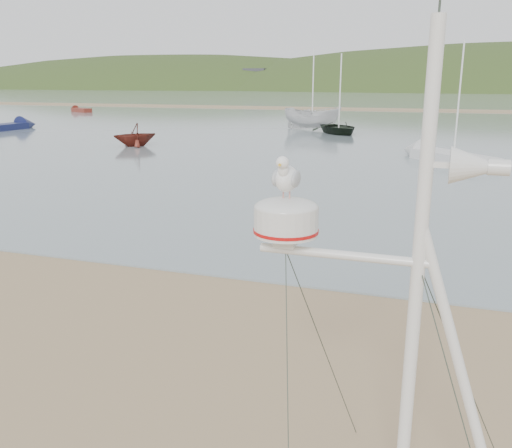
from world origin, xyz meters
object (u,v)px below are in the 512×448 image
(mast_rig, at_px, (399,401))
(sailboat_blue_near, at_px, (14,126))
(dinghy_red_far, at_px, (78,110))
(sailboat_white_near, at_px, (432,154))
(boat_white, at_px, (313,99))
(boat_dark, at_px, (340,104))
(boat_red, at_px, (134,124))

(mast_rig, height_order, sailboat_blue_near, sailboat_blue_near)
(dinghy_red_far, distance_m, sailboat_white_near, 52.53)
(mast_rig, bearing_deg, dinghy_red_far, 128.27)
(sailboat_blue_near, bearing_deg, boat_white, 17.38)
(sailboat_white_near, bearing_deg, sailboat_blue_near, 167.46)
(sailboat_white_near, bearing_deg, boat_dark, 120.33)
(sailboat_white_near, bearing_deg, boat_red, 179.48)
(boat_white, xyz_separation_m, sailboat_white_near, (9.58, -14.65, -2.19))
(boat_white, xyz_separation_m, dinghy_red_far, (-33.62, 15.23, -2.20))
(boat_red, xyz_separation_m, boat_white, (7.84, 14.49, 1.13))
(boat_dark, distance_m, dinghy_red_far, 40.62)
(boat_dark, bearing_deg, boat_red, -167.88)
(boat_white, xyz_separation_m, sailboat_blue_near, (-23.38, -7.32, -2.19))
(boat_red, relative_size, sailboat_white_near, 0.42)
(boat_dark, bearing_deg, boat_white, 97.47)
(boat_dark, xyz_separation_m, boat_white, (-2.69, 2.87, 0.27))
(dinghy_red_far, relative_size, sailboat_white_near, 0.72)
(boat_red, distance_m, sailboat_white_near, 17.46)
(sailboat_blue_near, distance_m, sailboat_white_near, 33.77)
(mast_rig, bearing_deg, boat_red, 124.85)
(mast_rig, bearing_deg, sailboat_blue_near, 135.65)
(dinghy_red_far, bearing_deg, mast_rig, -51.73)
(boat_red, distance_m, boat_white, 16.52)
(dinghy_red_far, bearing_deg, boat_dark, -26.50)
(boat_dark, distance_m, sailboat_blue_near, 26.51)
(boat_dark, relative_size, boat_white, 0.89)
(boat_red, distance_m, sailboat_blue_near, 17.14)
(mast_rig, height_order, boat_white, mast_rig)
(boat_dark, height_order, sailboat_white_near, sailboat_white_near)
(boat_dark, relative_size, sailboat_white_near, 0.70)
(mast_rig, relative_size, sailboat_blue_near, 0.84)
(sailboat_blue_near, height_order, sailboat_white_near, sailboat_blue_near)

